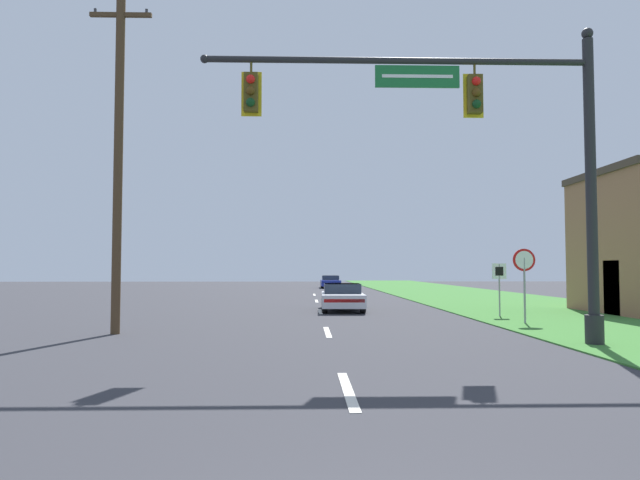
{
  "coord_description": "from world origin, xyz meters",
  "views": [
    {
      "loc": [
        -0.65,
        -2.83,
        1.87
      ],
      "look_at": [
        0.0,
        22.41,
        3.14
      ],
      "focal_mm": 32.0,
      "sensor_mm": 36.0,
      "label": 1
    }
  ],
  "objects": [
    {
      "name": "route_sign_post",
      "position": [
        6.87,
        19.1,
        1.53
      ],
      "size": [
        0.55,
        0.06,
        2.03
      ],
      "color": "gray",
      "rests_on": "grass_verge_right"
    },
    {
      "name": "utility_pole_near",
      "position": [
        -6.09,
        13.71,
        5.28
      ],
      "size": [
        1.8,
        0.26,
        10.23
      ],
      "color": "#4C3823",
      "rests_on": "ground"
    },
    {
      "name": "far_car",
      "position": [
        1.78,
        52.29,
        0.6
      ],
      "size": [
        1.82,
        4.52,
        1.19
      ],
      "color": "black",
      "rests_on": "ground"
    },
    {
      "name": "signal_mast",
      "position": [
        4.01,
        10.96,
        4.81
      ],
      "size": [
        9.86,
        0.47,
        7.85
      ],
      "color": "#232326",
      "rests_on": "grass_verge_right"
    },
    {
      "name": "grass_verge_right",
      "position": [
        10.5,
        30.0,
        0.02
      ],
      "size": [
        10.0,
        110.0,
        0.04
      ],
      "color": "#38752D",
      "rests_on": "ground"
    },
    {
      "name": "road_center_line",
      "position": [
        0.0,
        22.0,
        0.01
      ],
      "size": [
        0.16,
        34.8,
        0.01
      ],
      "color": "silver",
      "rests_on": "ground"
    },
    {
      "name": "car_ahead",
      "position": [
        1.0,
        22.73,
        0.61
      ],
      "size": [
        1.94,
        4.63,
        1.19
      ],
      "color": "black",
      "rests_on": "ground"
    },
    {
      "name": "stop_sign",
      "position": [
        6.75,
        16.25,
        1.86
      ],
      "size": [
        0.76,
        0.07,
        2.5
      ],
      "color": "gray",
      "rests_on": "grass_verge_right"
    }
  ]
}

